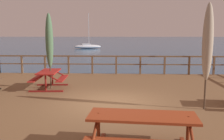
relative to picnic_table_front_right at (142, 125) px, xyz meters
name	(u,v)px	position (x,y,z in m)	size (l,w,h in m)	color
ground_plane	(111,127)	(-0.80, 3.52, -1.43)	(600.00, 600.00, 0.00)	navy
wooden_deck	(111,115)	(-0.80, 3.52, -1.00)	(14.39, 12.75, 0.86)	brown
railing_waterside_far	(116,62)	(-0.80, 9.75, 0.17)	(14.19, 0.10, 1.09)	brown
picnic_table_front_right	(142,125)	(0.00, 0.00, 0.00)	(2.21, 1.56, 0.78)	#993819
picnic_table_mid_centre	(49,76)	(-3.57, 5.68, -0.01)	(1.53, 1.77, 0.78)	maroon
patio_umbrella_tall_back_right	(208,43)	(2.15, 2.94, 1.51)	(0.32, 0.32, 3.27)	#4C3828
patio_umbrella_tall_front	(49,41)	(-3.51, 5.70, 1.47)	(0.32, 0.32, 3.21)	#4C3828
sailboat_distant	(87,46)	(-8.39, 50.19, -0.92)	(6.23, 3.33, 7.72)	silver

